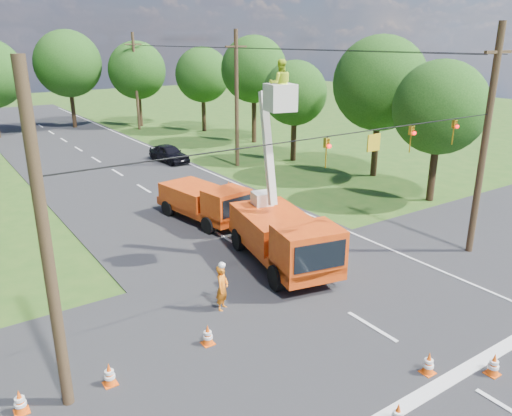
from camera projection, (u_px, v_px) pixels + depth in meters
ground at (144, 189)px, 32.57m from camera, size 140.00×140.00×0.00m
road_main at (144, 189)px, 32.57m from camera, size 12.00×100.00×0.06m
road_cross at (332, 303)px, 18.48m from camera, size 56.00×10.00×0.07m
stop_bar at (454, 378)px, 14.42m from camera, size 9.00×0.45×0.02m
edge_line at (218, 177)px, 35.56m from camera, size 0.12×90.00×0.02m
bucket_truck at (283, 226)px, 21.03m from camera, size 3.81×7.07×8.56m
second_truck at (205, 201)px, 26.49m from camera, size 2.96×5.99×2.15m
ground_worker at (222, 288)px, 17.80m from camera, size 0.75×0.71×1.73m
distant_car at (169, 153)px, 39.57m from camera, size 2.14×4.27×1.40m
traffic_cone_0 at (398, 415)px, 12.47m from camera, size 0.38×0.38×0.71m
traffic_cone_1 at (494, 365)px, 14.42m from camera, size 0.38×0.38×0.71m
traffic_cone_2 at (265, 231)px, 24.49m from camera, size 0.38×0.38×0.71m
traffic_cone_3 at (261, 223)px, 25.47m from camera, size 0.38×0.38×0.71m
traffic_cone_4 at (208, 335)px, 15.87m from camera, size 0.38×0.38×0.71m
traffic_cone_5 at (109, 374)px, 14.00m from camera, size 0.38×0.38×0.71m
traffic_cone_6 at (20, 402)px, 12.94m from camera, size 0.38×0.38×0.71m
traffic_cone_7 at (229, 186)px, 31.93m from camera, size 0.38×0.38×0.71m
traffic_cone_8 at (429, 363)px, 14.48m from camera, size 0.38×0.38×0.71m
pole_right_near at (485, 142)px, 21.38m from camera, size 1.80×0.30×10.00m
pole_right_mid at (237, 99)px, 37.03m from camera, size 1.80×0.30×10.00m
pole_right_far at (136, 81)px, 52.68m from camera, size 1.80×0.30×10.00m
pole_left at (46, 249)px, 11.97m from camera, size 0.30×0.30×9.00m
signal_span at (386, 140)px, 17.78m from camera, size 18.00×0.29×1.07m
tree_right_a at (440, 108)px, 28.60m from camera, size 5.40×5.40×8.28m
tree_right_b at (380, 84)px, 33.81m from camera, size 6.40×6.40×9.65m
tree_right_c at (295, 93)px, 38.69m from camera, size 5.00×5.00×7.83m
tree_right_d at (254, 70)px, 45.37m from camera, size 6.00×6.00×9.70m
tree_right_e at (203, 75)px, 51.37m from camera, size 5.60×5.60×8.63m
tree_far_b at (68, 64)px, 53.11m from camera, size 7.00×7.00×10.32m
tree_far_c at (137, 70)px, 54.47m from camera, size 6.20×6.20×9.18m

